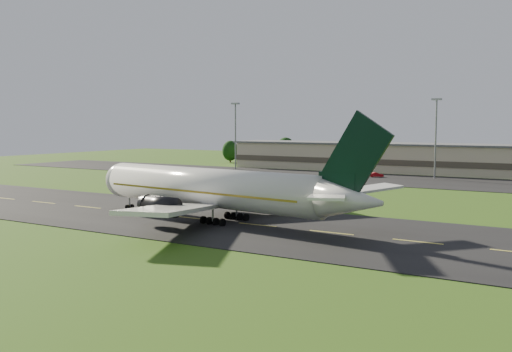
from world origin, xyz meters
The scene contains 9 objects.
ground centered at (0.00, 0.00, 0.00)m, with size 360.00×360.00×0.00m, color #284812.
taxiway centered at (0.00, 0.00, 0.05)m, with size 220.00×30.00×0.10m, color black.
apron centered at (0.00, 72.00, 0.05)m, with size 260.00×30.00×0.10m, color black.
airliner centered at (-7.25, -0.10, 4.66)m, with size 51.21×41.89×15.57m.
terminal centered at (6.40, 96.18, 3.99)m, with size 145.00×16.00×8.40m.
light_mast_west centered at (-55.00, 80.00, 12.74)m, with size 2.40×1.20×20.35m.
light_mast_centre centered at (5.00, 80.00, 12.74)m, with size 2.40×1.20×20.35m.
service_vehicle_a centered at (-18.44, 69.93, 0.69)m, with size 1.39×3.46×1.18m, color orange.
service_vehicle_b centered at (-9.12, 76.70, 0.70)m, with size 1.27×3.64×1.20m, color #9B0A11.
Camera 1 is at (39.40, -66.77, 14.00)m, focal length 40.00 mm.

